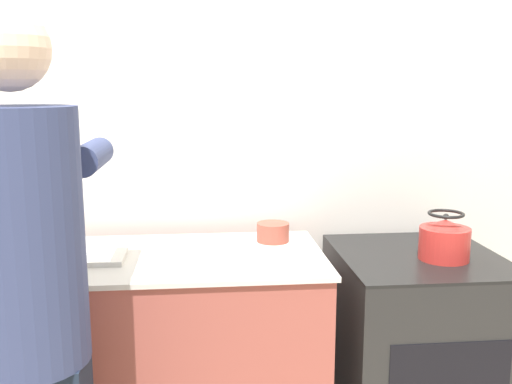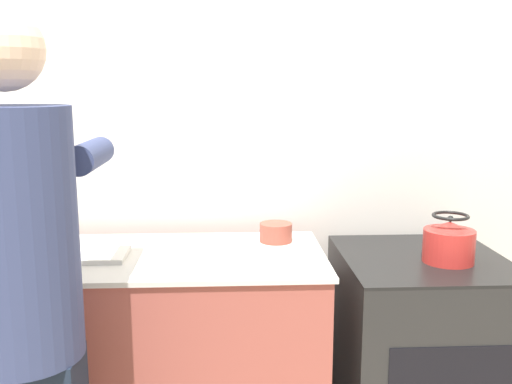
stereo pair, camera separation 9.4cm
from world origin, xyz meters
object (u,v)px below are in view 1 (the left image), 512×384
object	(u,v)px
knife	(66,257)
kettle	(445,240)
oven	(413,359)
cutting_board	(79,258)
person	(29,311)

from	to	relation	value
knife	kettle	distance (m)	1.41
oven	cutting_board	bearing A→B (deg)	-177.07
person	cutting_board	distance (m)	0.53
person	cutting_board	size ratio (longest dim) A/B	5.38
person	knife	distance (m)	0.50
oven	knife	distance (m)	1.43
oven	kettle	distance (m)	0.53
oven	person	distance (m)	1.54
oven	kettle	size ratio (longest dim) A/B	4.69
cutting_board	kettle	bearing A→B (deg)	-0.10
cutting_board	knife	size ratio (longest dim) A/B	1.31
knife	cutting_board	bearing A→B (deg)	15.24
person	knife	size ratio (longest dim) A/B	7.05
person	cutting_board	world-z (taller)	person
kettle	knife	bearing A→B (deg)	-178.92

